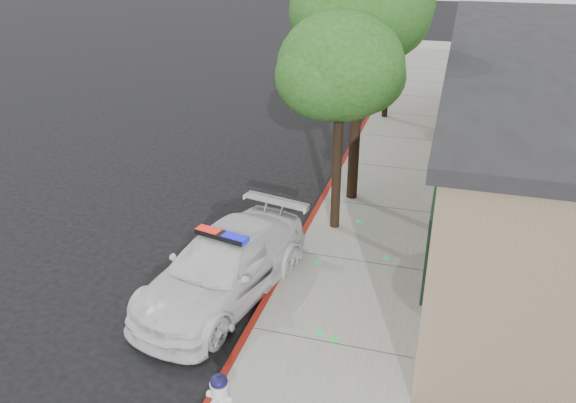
{
  "coord_description": "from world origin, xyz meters",
  "views": [
    {
      "loc": [
        3.24,
        -8.23,
        7.04
      ],
      "look_at": [
        -0.08,
        3.09,
        1.39
      ],
      "focal_mm": 35.43,
      "sensor_mm": 36.0,
      "label": 1
    }
  ],
  "objects_px": {
    "clapboard_building": "(574,121)",
    "fire_hydrant": "(220,395)",
    "street_tree_mid": "(362,8)",
    "street_tree_far": "(393,19)",
    "street_tree_near": "(341,71)",
    "police_car": "(223,267)"
  },
  "relations": [
    {
      "from": "police_car",
      "to": "fire_hydrant",
      "type": "height_order",
      "value": "police_car"
    },
    {
      "from": "police_car",
      "to": "street_tree_far",
      "type": "relative_size",
      "value": 1.0
    },
    {
      "from": "street_tree_near",
      "to": "street_tree_mid",
      "type": "distance_m",
      "value": 2.25
    },
    {
      "from": "police_car",
      "to": "fire_hydrant",
      "type": "distance_m",
      "value": 3.47
    },
    {
      "from": "clapboard_building",
      "to": "street_tree_far",
      "type": "relative_size",
      "value": 4.1
    },
    {
      "from": "street_tree_near",
      "to": "street_tree_far",
      "type": "bearing_deg",
      "value": 90.13
    },
    {
      "from": "street_tree_near",
      "to": "street_tree_mid",
      "type": "height_order",
      "value": "street_tree_mid"
    },
    {
      "from": "street_tree_far",
      "to": "police_car",
      "type": "bearing_deg",
      "value": -96.99
    },
    {
      "from": "fire_hydrant",
      "to": "street_tree_near",
      "type": "relative_size",
      "value": 0.14
    },
    {
      "from": "street_tree_near",
      "to": "street_tree_mid",
      "type": "xyz_separation_m",
      "value": [
        0.08,
        1.93,
        1.15
      ]
    },
    {
      "from": "street_tree_near",
      "to": "street_tree_far",
      "type": "distance_m",
      "value": 9.91
    },
    {
      "from": "fire_hydrant",
      "to": "street_tree_mid",
      "type": "height_order",
      "value": "street_tree_mid"
    },
    {
      "from": "clapboard_building",
      "to": "police_car",
      "type": "height_order",
      "value": "clapboard_building"
    },
    {
      "from": "clapboard_building",
      "to": "fire_hydrant",
      "type": "relative_size",
      "value": 26.98
    },
    {
      "from": "street_tree_mid",
      "to": "street_tree_far",
      "type": "relative_size",
      "value": 1.34
    },
    {
      "from": "street_tree_mid",
      "to": "street_tree_far",
      "type": "xyz_separation_m",
      "value": [
        -0.1,
        7.98,
        -1.32
      ]
    },
    {
      "from": "clapboard_building",
      "to": "street_tree_mid",
      "type": "distance_m",
      "value": 7.13
    },
    {
      "from": "fire_hydrant",
      "to": "street_tree_near",
      "type": "bearing_deg",
      "value": 90.53
    },
    {
      "from": "street_tree_mid",
      "to": "fire_hydrant",
      "type": "bearing_deg",
      "value": -93.25
    },
    {
      "from": "clapboard_building",
      "to": "fire_hydrant",
      "type": "bearing_deg",
      "value": -119.62
    },
    {
      "from": "clapboard_building",
      "to": "street_tree_far",
      "type": "bearing_deg",
      "value": 137.65
    },
    {
      "from": "clapboard_building",
      "to": "fire_hydrant",
      "type": "xyz_separation_m",
      "value": [
        -6.34,
        -11.15,
        -1.59
      ]
    }
  ]
}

